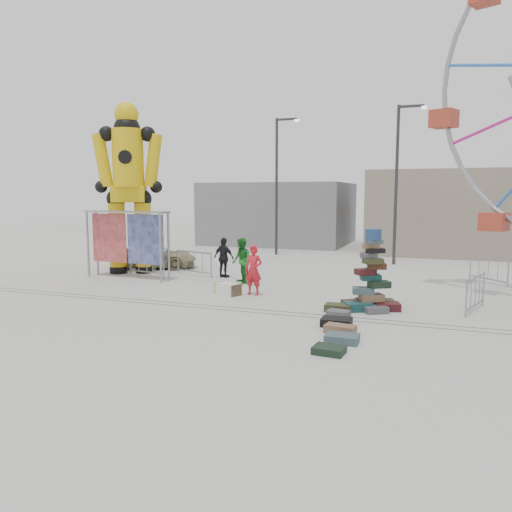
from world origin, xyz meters
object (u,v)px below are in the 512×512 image
(crash_test_dummy, at_px, (129,182))
(barricade_wheel_back, at_px, (488,270))
(steamer_trunk, at_px, (228,289))
(pedestrian_red, at_px, (253,270))
(lamp_post_left, at_px, (278,179))
(suitcase_tower, at_px, (371,287))
(barricade_dummy_a, at_px, (132,261))
(pedestrian_green, at_px, (241,261))
(pedestrian_black, at_px, (224,258))
(parked_suv, at_px, (154,256))
(barricade_dummy_b, at_px, (147,264))
(banner_scaffold, at_px, (127,228))
(lamp_post_right, at_px, (398,177))
(barricade_wheel_front, at_px, (475,294))
(barricade_dummy_c, at_px, (194,263))

(crash_test_dummy, xyz_separation_m, barricade_wheel_back, (15.13, 2.73, -3.60))
(steamer_trunk, height_order, pedestrian_red, pedestrian_red)
(lamp_post_left, height_order, pedestrian_red, lamp_post_left)
(suitcase_tower, height_order, barricade_dummy_a, suitcase_tower)
(crash_test_dummy, bearing_deg, pedestrian_green, -31.69)
(pedestrian_black, relative_size, parked_suv, 0.42)
(barricade_dummy_b, bearing_deg, barricade_dummy_a, 165.36)
(lamp_post_left, height_order, banner_scaffold, lamp_post_left)
(steamer_trunk, height_order, barricade_dummy_b, barricade_dummy_b)
(barricade_dummy_a, distance_m, barricade_dummy_b, 1.29)
(lamp_post_right, relative_size, barricade_wheel_back, 4.00)
(barricade_wheel_front, bearing_deg, pedestrian_green, 93.64)
(barricade_wheel_front, bearing_deg, steamer_trunk, 109.20)
(barricade_wheel_back, bearing_deg, lamp_post_left, -159.31)
(barricade_dummy_b, bearing_deg, crash_test_dummy, 169.72)
(lamp_post_right, bearing_deg, barricade_wheel_front, -72.31)
(barricade_wheel_front, relative_size, parked_suv, 0.49)
(lamp_post_left, xyz_separation_m, pedestrian_green, (1.59, -9.82, -3.56))
(barricade_wheel_back, bearing_deg, barricade_dummy_c, -118.17)
(pedestrian_black, bearing_deg, crash_test_dummy, 17.07)
(suitcase_tower, bearing_deg, pedestrian_black, 126.40)
(barricade_dummy_c, relative_size, barricade_wheel_back, 1.00)
(barricade_dummy_b, relative_size, barricade_wheel_front, 1.00)
(banner_scaffold, height_order, steamer_trunk, banner_scaffold)
(pedestrian_green, bearing_deg, suitcase_tower, 23.46)
(lamp_post_left, bearing_deg, pedestrian_black, -87.72)
(barricade_dummy_b, relative_size, barricade_wheel_back, 1.00)
(lamp_post_left, xyz_separation_m, banner_scaffold, (-3.40, -10.43, -2.31))
(pedestrian_red, bearing_deg, crash_test_dummy, 161.97)
(barricade_dummy_a, xyz_separation_m, parked_suv, (0.16, 1.64, 0.02))
(banner_scaffold, bearing_deg, crash_test_dummy, 123.33)
(lamp_post_right, bearing_deg, lamp_post_left, 164.05)
(pedestrian_black, bearing_deg, barricade_dummy_b, 26.19)
(pedestrian_red, bearing_deg, lamp_post_right, 70.93)
(barricade_wheel_front, height_order, pedestrian_red, pedestrian_red)
(steamer_trunk, relative_size, pedestrian_green, 0.48)
(crash_test_dummy, xyz_separation_m, parked_suv, (0.14, 1.76, -3.58))
(crash_test_dummy, distance_m, pedestrian_black, 5.58)
(barricade_wheel_front, bearing_deg, parked_suv, 89.40)
(barricade_dummy_c, distance_m, barricade_wheel_front, 11.71)
(barricade_dummy_b, xyz_separation_m, barricade_wheel_front, (13.18, -2.35, 0.00))
(banner_scaffold, height_order, barricade_wheel_back, banner_scaffold)
(barricade_dummy_b, height_order, parked_suv, parked_suv)
(pedestrian_black, bearing_deg, barricade_dummy_c, 11.60)
(barricade_dummy_c, distance_m, pedestrian_green, 2.94)
(suitcase_tower, distance_m, parked_suv, 12.36)
(suitcase_tower, height_order, steamer_trunk, suitcase_tower)
(lamp_post_left, relative_size, barricade_dummy_c, 4.00)
(banner_scaffold, bearing_deg, pedestrian_red, -8.81)
(steamer_trunk, distance_m, barricade_dummy_b, 5.68)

